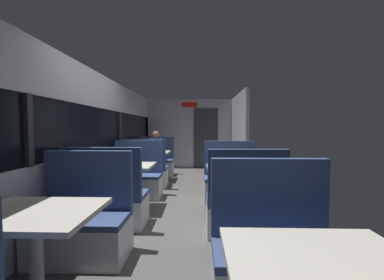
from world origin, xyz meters
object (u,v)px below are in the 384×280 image
(bench_mid_window_facing_end, at_px, (110,202))
(dining_table_rear_aisle, at_px, (236,174))
(bench_front_aisle_facing_entry, at_px, (274,261))
(coffee_cup_primary, at_px, (246,165))
(bench_mid_window_facing_entry, at_px, (137,180))
(coffee_cup_secondary, at_px, (129,161))
(dining_table_near_window, at_px, (35,224))
(dining_table_mid_window, at_px, (126,171))
(bench_far_window_facing_end, at_px, (146,172))
(bench_rear_aisle_facing_entry, at_px, (230,183))
(bench_far_window_facing_entry, at_px, (157,163))
(seated_passenger, at_px, (156,156))
(dining_table_far_window, at_px, (152,155))
(bench_rear_aisle_facing_end, at_px, (245,209))
(bench_near_window_facing_entry, at_px, (82,226))

(bench_mid_window_facing_end, distance_m, dining_table_rear_aisle, 1.88)
(bench_front_aisle_facing_entry, height_order, coffee_cup_primary, bench_front_aisle_facing_entry)
(bench_mid_window_facing_entry, xyz_separation_m, coffee_cup_secondary, (0.02, -0.59, 0.46))
(dining_table_near_window, distance_m, dining_table_mid_window, 2.18)
(bench_far_window_facing_end, bearing_deg, bench_rear_aisle_facing_entry, -28.65)
(bench_far_window_facing_entry, bearing_deg, seated_passenger, -90.00)
(dining_table_mid_window, height_order, dining_table_far_window, same)
(dining_table_mid_window, relative_size, bench_mid_window_facing_entry, 0.82)
(bench_rear_aisle_facing_entry, bearing_deg, bench_mid_window_facing_end, -146.19)
(bench_far_window_facing_end, relative_size, bench_rear_aisle_facing_entry, 1.00)
(dining_table_near_window, relative_size, bench_mid_window_facing_entry, 0.82)
(coffee_cup_primary, bearing_deg, bench_front_aisle_facing_entry, -94.16)
(coffee_cup_secondary, bearing_deg, bench_front_aisle_facing_entry, -50.99)
(bench_rear_aisle_facing_entry, bearing_deg, coffee_cup_secondary, -167.51)
(bench_front_aisle_facing_entry, relative_size, coffee_cup_primary, 12.22)
(bench_rear_aisle_facing_entry, bearing_deg, bench_far_window_facing_entry, 126.98)
(bench_rear_aisle_facing_end, distance_m, seated_passenger, 4.12)
(bench_mid_window_facing_end, relative_size, bench_far_window_facing_end, 1.00)
(dining_table_near_window, relative_size, dining_table_mid_window, 1.00)
(bench_far_window_facing_end, height_order, seated_passenger, seated_passenger)
(dining_table_far_window, distance_m, coffee_cup_primary, 3.12)
(bench_front_aisle_facing_entry, xyz_separation_m, coffee_cup_primary, (0.13, 1.81, 0.46))
(bench_far_window_facing_entry, distance_m, bench_rear_aisle_facing_entry, 2.98)
(bench_near_window_facing_entry, distance_m, coffee_cup_secondary, 1.65)
(bench_mid_window_facing_end, distance_m, bench_mid_window_facing_entry, 1.40)
(bench_front_aisle_facing_entry, xyz_separation_m, seated_passenger, (-1.79, 4.88, 0.21))
(coffee_cup_primary, bearing_deg, dining_table_near_window, -135.25)
(coffee_cup_primary, bearing_deg, dining_table_rear_aisle, 151.30)
(bench_mid_window_facing_end, bearing_deg, bench_front_aisle_facing_entry, -37.59)
(dining_table_rear_aisle, bearing_deg, bench_front_aisle_facing_entry, -90.00)
(bench_mid_window_facing_end, xyz_separation_m, bench_front_aisle_facing_entry, (1.79, -1.38, 0.00))
(dining_table_far_window, distance_m, seated_passenger, 0.64)
(bench_rear_aisle_facing_end, bearing_deg, coffee_cup_secondary, 150.36)
(dining_table_far_window, bearing_deg, bench_front_aisle_facing_entry, -67.18)
(bench_rear_aisle_facing_end, bearing_deg, seated_passenger, 115.80)
(coffee_cup_primary, bearing_deg, bench_rear_aisle_facing_end, -101.83)
(seated_passenger, height_order, coffee_cup_secondary, seated_passenger)
(coffee_cup_secondary, bearing_deg, bench_rear_aisle_facing_entry, 12.49)
(bench_mid_window_facing_entry, relative_size, bench_far_window_facing_end, 1.00)
(seated_passenger, bearing_deg, bench_far_window_facing_entry, 90.00)
(bench_rear_aisle_facing_entry, bearing_deg, dining_table_rear_aisle, -90.00)
(bench_mid_window_facing_entry, relative_size, seated_passenger, 0.87)
(bench_rear_aisle_facing_end, bearing_deg, bench_far_window_facing_entry, 115.36)
(bench_rear_aisle_facing_entry, height_order, seated_passenger, seated_passenger)
(bench_near_window_facing_entry, height_order, dining_table_far_window, bench_near_window_facing_entry)
(dining_table_mid_window, xyz_separation_m, seated_passenger, (0.00, 2.80, -0.10))
(bench_rear_aisle_facing_end, distance_m, coffee_cup_secondary, 2.09)
(bench_mid_window_facing_entry, distance_m, bench_rear_aisle_facing_entry, 1.80)
(dining_table_far_window, distance_m, coffee_cup_secondary, 2.07)
(bench_far_window_facing_end, height_order, coffee_cup_secondary, bench_far_window_facing_end)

